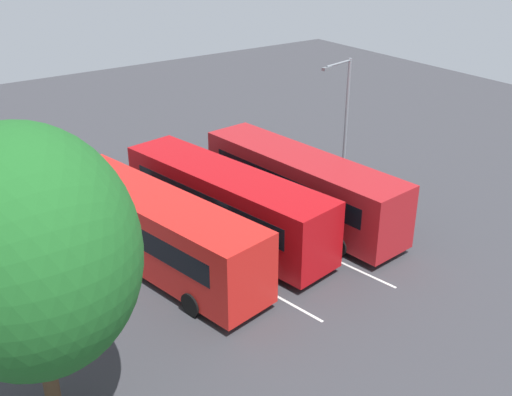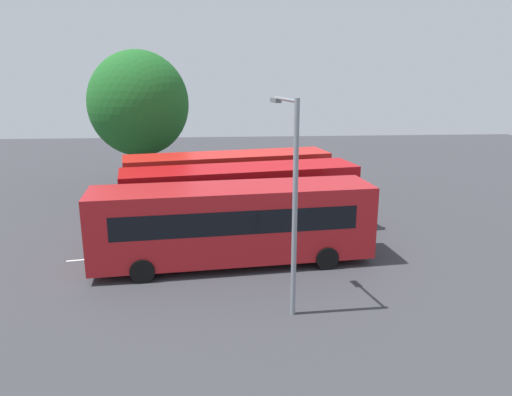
% 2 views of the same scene
% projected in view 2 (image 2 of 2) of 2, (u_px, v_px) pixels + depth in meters
% --- Properties ---
extents(ground_plane, '(68.09, 68.09, 0.00)m').
position_uv_depth(ground_plane, '(232.00, 233.00, 22.96)').
color(ground_plane, '#38383D').
extents(bus_far_left, '(11.15, 3.59, 3.16)m').
position_uv_depth(bus_far_left, '(234.00, 222.00, 18.91)').
color(bus_far_left, '#AD191E').
rests_on(bus_far_left, ground).
extents(bus_center_left, '(11.20, 4.30, 3.16)m').
position_uv_depth(bus_center_left, '(241.00, 197.00, 22.66)').
color(bus_center_left, '#B70C11').
rests_on(bus_center_left, ground).
extents(bus_center_right, '(11.21, 4.46, 3.16)m').
position_uv_depth(bus_center_right, '(229.00, 180.00, 26.15)').
color(bus_center_right, red).
rests_on(bus_center_right, ground).
extents(pedestrian, '(0.43, 0.43, 1.62)m').
position_uv_depth(pedestrian, '(371.00, 210.00, 23.37)').
color(pedestrian, '#232833').
rests_on(pedestrian, ground).
extents(street_lamp, '(0.64, 2.22, 6.75)m').
position_uv_depth(street_lamp, '(292.00, 193.00, 14.55)').
color(street_lamp, gray).
rests_on(street_lamp, ground).
extents(depot_tree, '(6.36, 5.72, 8.76)m').
position_uv_depth(depot_tree, '(138.00, 104.00, 30.72)').
color(depot_tree, '#4C3823').
rests_on(depot_tree, ground).
extents(lane_stripe_outer_left, '(13.60, 2.44, 0.01)m').
position_uv_depth(lane_stripe_outer_left, '(233.00, 247.00, 21.15)').
color(lane_stripe_outer_left, silver).
rests_on(lane_stripe_outer_left, ground).
extents(lane_stripe_inner_left, '(13.60, 2.44, 0.01)m').
position_uv_depth(lane_stripe_inner_left, '(231.00, 221.00, 24.76)').
color(lane_stripe_inner_left, silver).
rests_on(lane_stripe_inner_left, ground).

